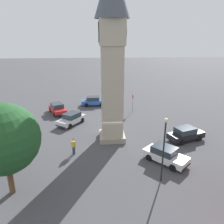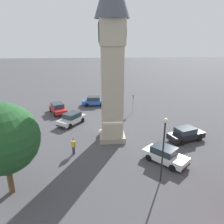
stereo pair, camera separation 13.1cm
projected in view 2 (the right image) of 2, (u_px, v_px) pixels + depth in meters
ground_plane at (112, 139)px, 24.98m from camera, size 200.00×200.00×0.00m
clock_tower at (112, 41)px, 21.49m from camera, size 3.41×3.41×18.22m
car_silver_kerb at (94, 101)px, 36.79m from camera, size 1.86×4.15×1.53m
car_red_corner at (165, 155)px, 20.07m from camera, size 4.19×4.01×1.53m
car_white_side at (72, 119)px, 28.91m from camera, size 4.33×3.80×1.53m
car_black_far at (58, 108)px, 33.06m from camera, size 4.45×3.27×1.53m
car_green_alley at (186, 134)px, 24.35m from camera, size 2.98×4.46×1.53m
pedestrian at (73, 145)px, 21.39m from camera, size 0.38×0.48×1.69m
tree at (3, 139)px, 15.00m from camera, size 5.02×5.02×6.94m
lamp_post at (164, 141)px, 16.49m from camera, size 0.36×0.36×5.44m
road_sign at (133, 100)px, 33.07m from camera, size 0.60×0.07×2.80m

